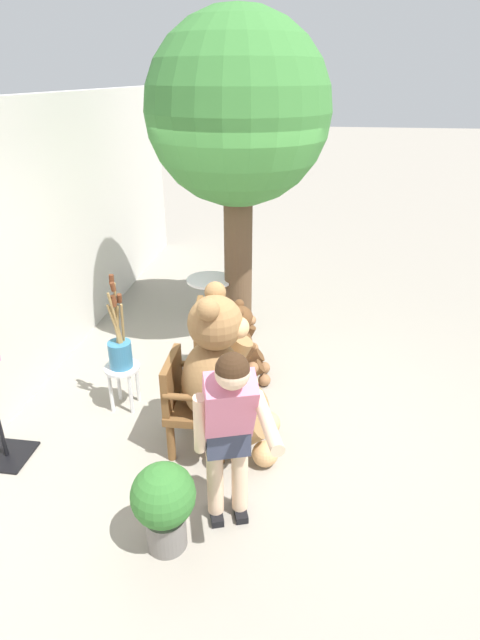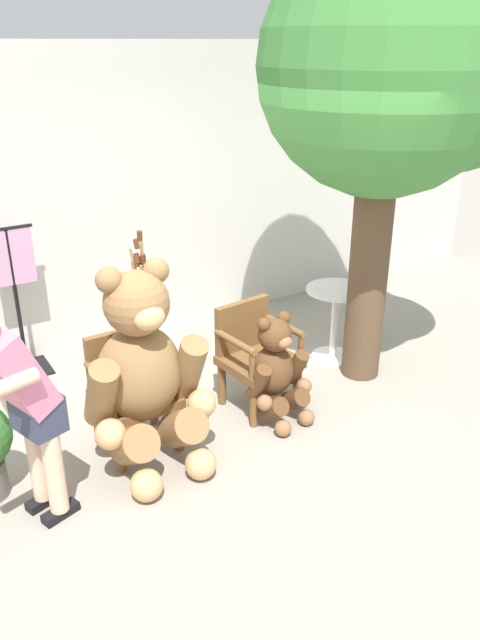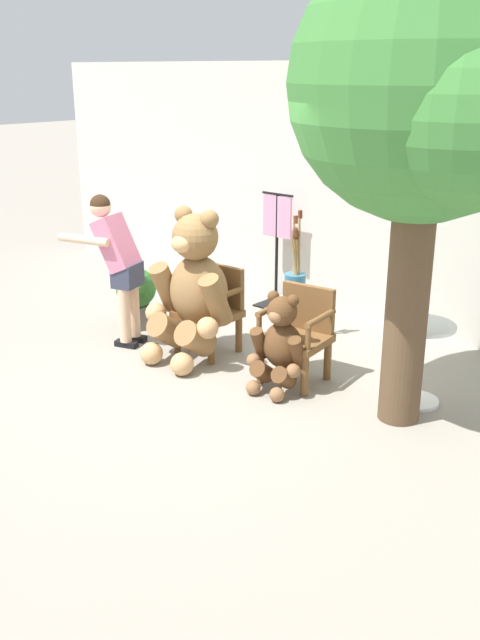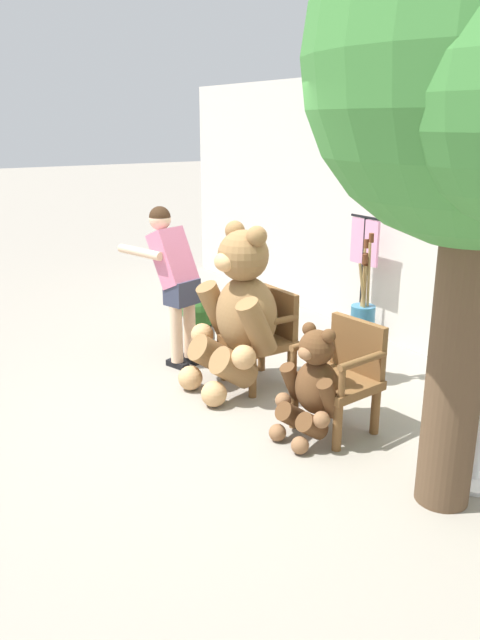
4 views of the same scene
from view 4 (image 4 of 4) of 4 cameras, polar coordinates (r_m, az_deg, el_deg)
name	(u,v)px [view 4 (image 4 of 4)]	position (r m, az deg, el deg)	size (l,w,h in m)	color
ground_plane	(246,417)	(5.15, 0.58, -8.89)	(60.00, 60.00, 0.00)	gray
back_wall	(461,222)	(6.30, 19.59, 8.43)	(10.00, 0.16, 2.80)	beige
wooden_chair_left	(263,334)	(5.66, 2.13, -1.32)	(0.57, 0.53, 0.86)	brown
wooden_chair_right	(342,373)	(4.86, 9.27, -4.84)	(0.61, 0.58, 0.86)	brown
teddy_bear_large	(239,311)	(5.44, -0.10, 0.85)	(0.89, 0.85, 1.49)	olive
teddy_bear_small	(313,385)	(4.69, 6.67, -5.92)	(0.54, 0.53, 0.89)	brown
person_visitor	(174,273)	(6.03, -6.07, 4.26)	(0.72, 0.63, 1.54)	black
white_stool	(361,344)	(5.84, 11.01, -2.15)	(0.34, 0.34, 0.46)	silver
brush_bucket	(363,312)	(5.74, 11.18, 0.74)	(0.22, 0.22, 0.92)	teal
potted_plant	(201,312)	(6.54, -3.56, 0.70)	(0.44, 0.44, 0.68)	slate
clothing_display_stand	(363,276)	(6.84, 11.14, 3.97)	(0.44, 0.40, 1.36)	black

